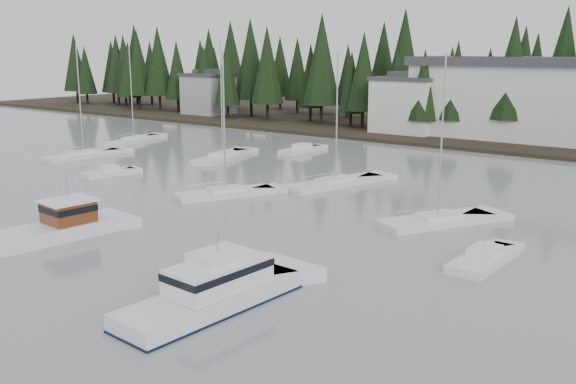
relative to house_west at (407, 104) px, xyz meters
The scene contains 16 objects.
far_shore_land 25.88m from the house_west, 45.00° to the left, with size 240.00×54.00×1.00m, color black.
conifer_treeline 19.87m from the house_west, 21.25° to the left, with size 200.00×22.00×20.00m, color black, non-canonical shape.
house_west is the anchor object (origin of this frame).
house_far_west 42.05m from the house_west, behind, with size 8.48×7.42×8.25m.
harbor_inn 15.45m from the house_west, 12.52° to the left, with size 29.50×11.50×10.90m.
lobster_boat_brown 62.24m from the house_west, 85.25° to the right, with size 5.55×9.93×4.78m.
cabin_cruiser_center 67.43m from the house_west, 70.91° to the right, with size 3.81×10.38×4.38m.
sailboat_3 49.19m from the house_west, 60.31° to the right, with size 6.77×9.24×12.71m.
sailboat_4 32.48m from the house_west, 103.55° to the right, with size 5.31×10.49×13.95m.
sailboat_5 37.77m from the house_west, 72.86° to the right, with size 5.45×11.02×12.70m.
sailboat_6 45.86m from the house_west, 117.85° to the right, with size 3.32×9.61×13.57m.
sailboat_8 39.27m from the house_west, 133.01° to the right, with size 4.90×10.43×13.40m.
sailboat_9 45.84m from the house_west, 82.66° to the right, with size 6.22×8.83×12.82m.
runabout_0 46.78m from the house_west, 102.15° to the right, with size 3.16×5.67×1.42m.
runabout_1 57.75m from the house_west, 58.38° to the right, with size 2.37×6.56×1.42m.
runabout_3 22.32m from the house_west, 98.44° to the right, with size 2.43×6.93×1.42m.
Camera 1 is at (24.89, -6.02, 12.50)m, focal length 40.00 mm.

